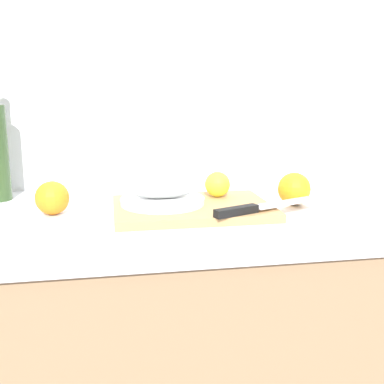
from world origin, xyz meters
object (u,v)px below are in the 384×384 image
(white_plate, at_px, (163,201))
(fish_fillet, at_px, (162,191))
(cutting_board, at_px, (192,208))
(chef_knife, at_px, (255,208))
(lemon_0, at_px, (217,184))

(white_plate, relative_size, fish_fillet, 1.33)
(cutting_board, relative_size, fish_fillet, 2.47)
(cutting_board, height_order, chef_knife, chef_knife)
(cutting_board, xyz_separation_m, lemon_0, (0.08, 0.07, 0.04))
(white_plate, height_order, fish_fillet, fish_fillet)
(chef_knife, relative_size, lemon_0, 4.28)
(white_plate, xyz_separation_m, chef_knife, (0.20, -0.11, 0.00))
(fish_fillet, height_order, lemon_0, lemon_0)
(white_plate, bearing_deg, chef_knife, -29.60)
(cutting_board, relative_size, lemon_0, 5.74)
(chef_knife, distance_m, lemon_0, 0.17)
(lemon_0, bearing_deg, white_plate, -160.15)
(fish_fillet, distance_m, lemon_0, 0.16)
(white_plate, bearing_deg, lemon_0, 19.85)
(cutting_board, bearing_deg, fish_fillet, 168.16)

